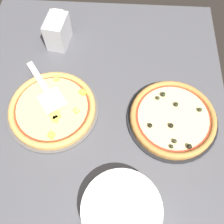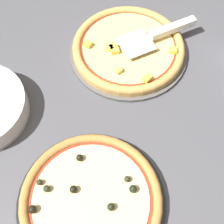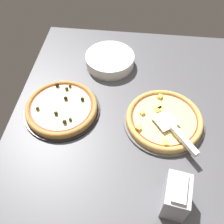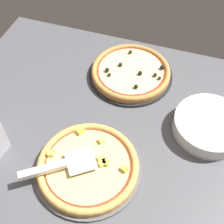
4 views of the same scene
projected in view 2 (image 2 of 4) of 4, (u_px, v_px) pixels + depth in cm
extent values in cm
cube|color=#4C4C51|center=(114.00, 99.00, 85.36)|extent=(123.40, 100.48, 3.60)
cylinder|color=#565451|center=(128.00, 52.00, 90.61)|extent=(34.09, 34.09, 1.00)
cylinder|color=tan|center=(128.00, 49.00, 89.51)|extent=(32.05, 32.05, 1.52)
torus|color=tan|center=(128.00, 47.00, 88.85)|extent=(32.05, 32.05, 2.33)
cylinder|color=maroon|center=(129.00, 47.00, 88.79)|extent=(27.85, 27.85, 0.15)
cylinder|color=#E5C67A|center=(129.00, 47.00, 88.68)|extent=(26.28, 26.28, 0.40)
cube|color=#F9E05B|center=(117.00, 70.00, 83.54)|extent=(2.45, 2.45, 1.31)
cube|color=#F4D64C|center=(115.00, 51.00, 86.81)|extent=(2.82, 2.61, 1.31)
cube|color=#F4D64C|center=(173.00, 50.00, 86.91)|extent=(2.49, 2.13, 1.31)
cube|color=#F9E05B|center=(113.00, 47.00, 87.54)|extent=(2.73, 2.83, 1.31)
cube|color=yellow|center=(147.00, 78.00, 82.19)|extent=(2.65, 2.82, 1.31)
cube|color=#F4D64C|center=(109.00, 48.00, 87.30)|extent=(2.08, 1.91, 1.31)
cube|color=yellow|center=(88.00, 44.00, 88.00)|extent=(2.64, 2.51, 1.31)
cube|color=yellow|center=(138.00, 38.00, 89.06)|extent=(2.39, 2.33, 1.31)
cylinder|color=black|center=(91.00, 202.00, 69.36)|extent=(33.16, 33.16, 1.00)
cylinder|color=#B77F3D|center=(91.00, 200.00, 68.18)|extent=(31.17, 31.17, 1.71)
torus|color=#B77F3D|center=(90.00, 199.00, 67.44)|extent=(31.17, 31.17, 2.09)
cylinder|color=maroon|center=(90.00, 199.00, 67.37)|extent=(27.10, 27.10, 0.15)
cylinder|color=beige|center=(90.00, 199.00, 67.26)|extent=(25.56, 25.56, 0.40)
sphere|color=black|center=(80.00, 158.00, 70.87)|extent=(1.62, 1.62, 1.62)
sphere|color=#282D19|center=(127.00, 179.00, 68.54)|extent=(1.40, 1.40, 1.40)
sphere|color=black|center=(111.00, 207.00, 65.45)|extent=(1.65, 1.65, 1.65)
sphere|color=black|center=(133.00, 189.00, 67.28)|extent=(1.75, 1.75, 1.75)
sphere|color=#282D19|center=(47.00, 189.00, 67.41)|extent=(1.56, 1.56, 1.56)
sphere|color=black|center=(73.00, 189.00, 67.26)|extent=(1.70, 1.70, 1.70)
sphere|color=#282D19|center=(40.00, 182.00, 68.20)|extent=(1.36, 1.36, 1.36)
sphere|color=black|center=(32.00, 209.00, 65.15)|extent=(1.78, 1.78, 1.78)
cube|color=#B7B7BC|center=(136.00, 44.00, 87.08)|extent=(12.10, 11.99, 0.24)
cube|color=white|center=(173.00, 28.00, 88.82)|extent=(13.02, 10.34, 2.00)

